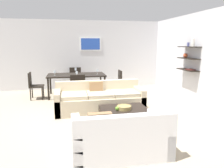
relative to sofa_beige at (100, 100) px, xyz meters
The scene contains 17 objects.
ground_plane 0.45m from the sofa_beige, 97.78° to the right, with size 18.00×18.00×0.00m, color tan.
back_wall_unit 3.38m from the sofa_beige, 85.48° to the left, with size 8.40×0.09×2.70m.
right_wall_shelf_unit 3.17m from the sofa_beige, ahead, with size 0.34×8.20×2.70m.
sofa_beige is the anchor object (origin of this frame).
loveseat_white 2.42m from the sofa_beige, 90.40° to the right, with size 1.55×0.90×0.78m.
coffee_table 1.26m from the sofa_beige, 72.26° to the right, with size 1.04×0.93×0.38m.
decorative_bowl 1.27m from the sofa_beige, 73.12° to the right, with size 0.33×0.33×0.09m.
apple_on_coffee_table 1.29m from the sofa_beige, 81.05° to the right, with size 0.09×0.09×0.09m, color #669E2D.
dining_table 2.00m from the sofa_beige, 105.66° to the left, with size 1.95×1.03×0.75m.
dining_chair_right_near 1.88m from the sofa_beige, 62.76° to the left, with size 0.44×0.44×0.88m.
dining_chair_foot 1.12m from the sofa_beige, 118.73° to the left, with size 0.44×0.44×0.88m.
dining_chair_left_near 2.54m from the sofa_beige, 139.09° to the left, with size 0.44×0.44×0.88m.
dining_chair_head 2.87m from the sofa_beige, 100.67° to the left, with size 0.44×0.44×0.88m.
wine_glass_head 2.48m from the sofa_beige, 102.73° to the left, with size 0.07×0.07×0.18m.
wine_glass_foot 1.63m from the sofa_beige, 110.29° to the left, with size 0.07×0.07×0.17m.
wine_glass_right_near 1.87m from the sofa_beige, 84.07° to the left, with size 0.08×0.08×0.17m.
wine_glass_left_near 2.23m from the sofa_beige, 125.20° to the left, with size 0.07×0.07×0.16m.
Camera 1 is at (-0.77, -5.34, 1.81)m, focal length 35.04 mm.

